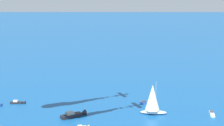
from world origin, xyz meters
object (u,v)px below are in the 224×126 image
motorboat_ahead (212,114)px  sailboat_outer_ring_d (153,99)px  motorboat_outer_ring_a (19,102)px  motorboat_far_stbd (75,115)px  motorboat_far_port (146,103)px

motorboat_ahead → sailboat_outer_ring_d: sailboat_outer_ring_d is taller
motorboat_outer_ring_a → motorboat_ahead: bearing=34.3°
motorboat_ahead → sailboat_outer_ring_d: size_ratio=0.43×
motorboat_far_stbd → motorboat_outer_ring_a: 31.26m
motorboat_far_port → motorboat_outer_ring_a: motorboat_outer_ring_a is taller
motorboat_far_stbd → motorboat_far_port: bearing=75.1°
motorboat_far_stbd → motorboat_ahead: 53.79m
sailboat_outer_ring_d → motorboat_far_port: bearing=139.7°
motorboat_far_port → motorboat_outer_ring_a: 55.49m
motorboat_ahead → motorboat_outer_ring_a: size_ratio=0.98×
motorboat_far_port → motorboat_ahead: size_ratio=1.00×
motorboat_ahead → motorboat_outer_ring_a: motorboat_outer_ring_a is taller
motorboat_far_stbd → sailboat_outer_ring_d: sailboat_outer_ring_d is taller
motorboat_far_port → motorboat_far_stbd: motorboat_far_stbd is taller
motorboat_far_stbd → sailboat_outer_ring_d: (19.20, 23.87, 5.27)m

